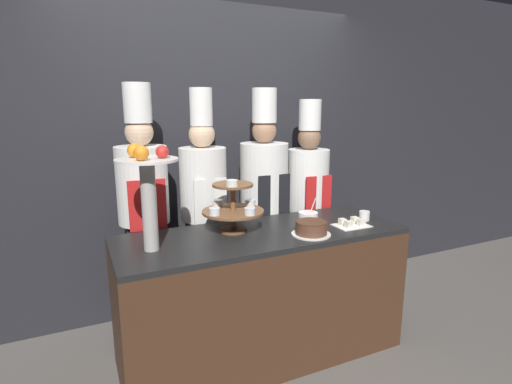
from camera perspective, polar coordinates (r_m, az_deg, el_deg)
ground_plane at (r=2.79m, az=4.24°, el=-25.48°), size 14.00×14.00×0.00m
wall_back at (r=3.37m, az=-5.89°, el=7.03°), size 10.00×0.06×2.80m
buffet_counter at (r=2.81m, az=0.89°, el=-14.41°), size 1.90×0.68×0.89m
tiered_stand at (r=2.61m, az=-3.31°, el=-2.04°), size 0.41×0.41×0.36m
fruit_pedestal at (r=2.30m, az=-15.22°, el=1.10°), size 0.35×0.35×0.61m
cake_round at (r=2.59m, az=7.89°, el=-5.18°), size 0.25×0.25×0.09m
cup_white at (r=2.99m, az=15.22°, el=-3.29°), size 0.08×0.08×0.07m
cake_square_tray at (r=2.84m, az=13.50°, el=-4.41°), size 0.24×0.17×0.05m
serving_bowl_far at (r=2.91m, az=7.45°, el=-3.46°), size 0.14×0.14×0.16m
chef_left at (r=2.91m, az=-15.74°, el=-1.85°), size 0.35×0.35×1.85m
chef_center_left at (r=3.02m, az=-7.46°, el=-1.55°), size 0.35×0.35×1.83m
chef_center_right at (r=3.20m, az=1.15°, el=-0.60°), size 0.38×0.38×1.83m
chef_right at (r=3.40m, az=7.41°, el=-0.44°), size 0.34×0.34×1.75m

